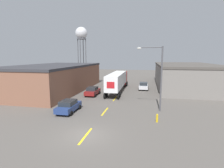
# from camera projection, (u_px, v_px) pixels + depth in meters

# --- Properties ---
(ground_plane) EXTENTS (160.00, 160.00, 0.00)m
(ground_plane) POSITION_uv_depth(u_px,v_px,m) (86.00, 135.00, 15.73)
(ground_plane) COLOR #56514C
(road_centerline) EXTENTS (0.20, 17.69, 0.01)m
(road_centerline) POSITION_uv_depth(u_px,v_px,m) (105.00, 111.00, 22.54)
(road_centerline) COLOR yellow
(road_centerline) RESTS_ON ground_plane
(warehouse_left) EXTENTS (12.55, 24.85, 5.31)m
(warehouse_left) POSITION_uv_depth(u_px,v_px,m) (55.00, 78.00, 36.64)
(warehouse_left) COLOR brown
(warehouse_left) RESTS_ON ground_plane
(warehouse_right) EXTENTS (12.71, 25.90, 5.34)m
(warehouse_right) POSITION_uv_depth(u_px,v_px,m) (185.00, 75.00, 40.58)
(warehouse_right) COLOR slate
(warehouse_right) RESTS_ON ground_plane
(semi_truck) EXTENTS (2.83, 15.89, 3.81)m
(semi_truck) POSITION_uv_depth(u_px,v_px,m) (118.00, 80.00, 35.62)
(semi_truck) COLOR #B21919
(semi_truck) RESTS_ON ground_plane
(parked_car_left_near) EXTENTS (2.07, 4.29, 1.54)m
(parked_car_left_near) POSITION_uv_depth(u_px,v_px,m) (69.00, 106.00, 22.24)
(parked_car_left_near) COLOR navy
(parked_car_left_near) RESTS_ON ground_plane
(parked_car_left_far) EXTENTS (2.07, 4.29, 1.54)m
(parked_car_left_far) POSITION_uv_depth(u_px,v_px,m) (93.00, 91.00, 31.86)
(parked_car_left_far) COLOR maroon
(parked_car_left_far) RESTS_ON ground_plane
(parked_car_right_far) EXTENTS (2.07, 4.29, 1.54)m
(parked_car_right_far) POSITION_uv_depth(u_px,v_px,m) (144.00, 86.00, 37.58)
(parked_car_right_far) COLOR silver
(parked_car_right_far) RESTS_ON ground_plane
(water_tower) EXTENTS (4.66, 4.66, 18.36)m
(water_tower) POSITION_uv_depth(u_px,v_px,m) (81.00, 34.00, 67.88)
(water_tower) COLOR #47474C
(water_tower) RESTS_ON ground_plane
(street_lamp) EXTENTS (3.23, 0.32, 8.29)m
(street_lamp) POSITION_uv_depth(u_px,v_px,m) (158.00, 74.00, 21.98)
(street_lamp) COLOR #4C4C51
(street_lamp) RESTS_ON ground_plane
(fire_hydrant) EXTENTS (0.22, 0.22, 0.93)m
(fire_hydrant) POSITION_uv_depth(u_px,v_px,m) (157.00, 118.00, 18.79)
(fire_hydrant) COLOR gold
(fire_hydrant) RESTS_ON ground_plane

